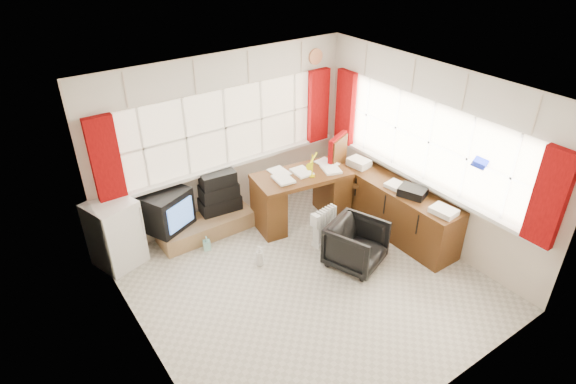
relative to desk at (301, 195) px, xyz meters
name	(u,v)px	position (x,y,z in m)	size (l,w,h in m)	color
ground	(308,283)	(-0.78, -1.21, -0.45)	(4.00, 4.00, 0.00)	beige
room_walls	(311,181)	(-0.78, -1.21, 1.05)	(4.00, 4.00, 4.00)	beige
window_back	(229,161)	(-0.78, 0.73, 0.50)	(3.70, 0.12, 3.60)	#FAE8C6
window_right	(422,176)	(1.16, -1.21, 0.50)	(0.12, 3.70, 3.60)	#FAE8C6
curtains	(323,137)	(0.14, -0.29, 1.01)	(3.83, 3.83, 1.15)	#990809
overhead_cabinets	(327,77)	(0.20, -0.23, 1.80)	(3.98, 3.98, 0.48)	silver
desk	(301,195)	(0.00, 0.00, 0.00)	(1.48, 0.88, 0.84)	#543313
desk_lamp	(312,160)	(0.08, -0.15, 0.62)	(0.16, 0.14, 0.38)	#F3ED0A
task_chair	(343,171)	(0.75, -0.05, 0.19)	(0.67, 0.69, 1.21)	black
office_chair	(356,245)	(-0.02, -1.25, -0.13)	(0.67, 0.69, 0.63)	black
radiator	(324,229)	(-0.07, -0.65, -0.22)	(0.39, 0.21, 0.56)	white
credenza	(396,209)	(0.95, -1.01, -0.06)	(0.50, 2.00, 0.85)	#543313
file_tray	(413,192)	(0.93, -1.28, 0.36)	(0.27, 0.35, 0.12)	black
tv_bench	(207,226)	(-1.33, 0.51, -0.32)	(1.40, 0.50, 0.25)	#A77C53
crt_tv	(165,209)	(-1.85, 0.66, 0.08)	(0.78, 0.76, 0.55)	black
hifi_stack	(218,192)	(-1.03, 0.65, 0.10)	(0.63, 0.44, 0.63)	black
mini_fridge	(115,233)	(-2.58, 0.59, 0.02)	(0.69, 0.69, 0.93)	white
spray_bottle_a	(260,256)	(-1.08, -0.55, -0.30)	(0.11, 0.12, 0.30)	silver
spray_bottle_b	(207,243)	(-1.51, 0.16, -0.34)	(0.10, 0.10, 0.21)	#87C9BB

